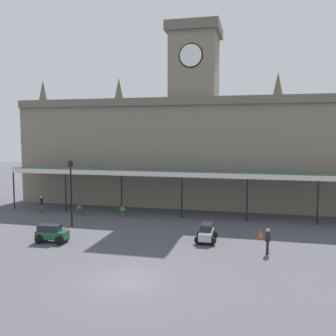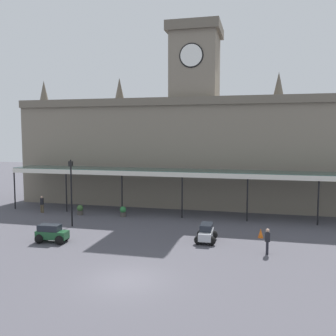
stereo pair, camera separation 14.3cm
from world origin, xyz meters
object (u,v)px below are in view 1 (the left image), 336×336
at_px(victorian_lamppost, 71,186).
at_px(planter_near_kerb, 80,210).
at_px(planter_forecourt_centre, 123,211).
at_px(traffic_cone, 261,233).
at_px(pedestrian_near_entrance, 268,240).
at_px(car_silver_estate, 206,234).
at_px(car_green_estate, 52,234).
at_px(pedestrian_beside_cars, 41,204).

height_order(victorian_lamppost, planter_near_kerb, victorian_lamppost).
height_order(planter_near_kerb, planter_forecourt_centre, same).
relative_size(victorian_lamppost, traffic_cone, 8.13).
bearing_deg(victorian_lamppost, pedestrian_near_entrance, -12.77).
height_order(pedestrian_near_entrance, planter_near_kerb, pedestrian_near_entrance).
bearing_deg(car_silver_estate, victorian_lamppost, 171.35).
bearing_deg(planter_near_kerb, car_green_estate, -75.96).
distance_m(car_green_estate, planter_forecourt_centre, 9.17).
height_order(car_green_estate, victorian_lamppost, victorian_lamppost).
height_order(victorian_lamppost, planter_forecourt_centre, victorian_lamppost).
bearing_deg(car_green_estate, pedestrian_beside_cars, 125.81).
xyz_separation_m(pedestrian_near_entrance, planter_forecourt_centre, (-12.88, 8.02, -0.42)).
xyz_separation_m(car_green_estate, victorian_lamppost, (-0.79, 4.48, 2.88)).
relative_size(victorian_lamppost, planter_forecourt_centre, 5.86).
bearing_deg(pedestrian_beside_cars, car_green_estate, -54.19).
bearing_deg(planter_forecourt_centre, car_green_estate, -103.17).
xyz_separation_m(car_green_estate, planter_forecourt_centre, (2.09, 8.93, -0.07)).
distance_m(car_silver_estate, pedestrian_near_entrance, 4.60).
height_order(pedestrian_beside_cars, victorian_lamppost, victorian_lamppost).
relative_size(victorian_lamppost, planter_near_kerb, 5.86).
bearing_deg(pedestrian_beside_cars, victorian_lamppost, -37.46).
bearing_deg(pedestrian_beside_cars, planter_forecourt_centre, 1.77).
relative_size(car_green_estate, planter_near_kerb, 2.38).
bearing_deg(car_silver_estate, car_green_estate, -165.79).
distance_m(car_green_estate, pedestrian_near_entrance, 15.00).
distance_m(victorian_lamppost, planter_forecourt_centre, 6.07).
distance_m(pedestrian_near_entrance, traffic_cone, 3.80).
bearing_deg(car_silver_estate, traffic_cone, 26.63).
relative_size(pedestrian_near_entrance, victorian_lamppost, 0.30).
relative_size(car_silver_estate, pedestrian_near_entrance, 1.36).
relative_size(pedestrian_near_entrance, planter_forecourt_centre, 1.74).
distance_m(traffic_cone, planter_near_kerb, 17.23).
xyz_separation_m(car_green_estate, pedestrian_beside_cars, (-6.26, 8.67, 0.34)).
distance_m(pedestrian_beside_cars, traffic_cone, 21.24).
xyz_separation_m(pedestrian_near_entrance, victorian_lamppost, (-15.76, 3.57, 2.53)).
xyz_separation_m(pedestrian_beside_cars, planter_near_kerb, (4.09, -0.02, -0.42)).
bearing_deg(planter_forecourt_centre, pedestrian_beside_cars, -178.23).
bearing_deg(planter_near_kerb, victorian_lamppost, -71.74).
bearing_deg(pedestrian_beside_cars, car_silver_estate, -19.26).
xyz_separation_m(victorian_lamppost, traffic_cone, (15.38, 0.16, -3.10)).
relative_size(car_green_estate, pedestrian_near_entrance, 1.37).
distance_m(car_silver_estate, planter_forecourt_centre, 10.66).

